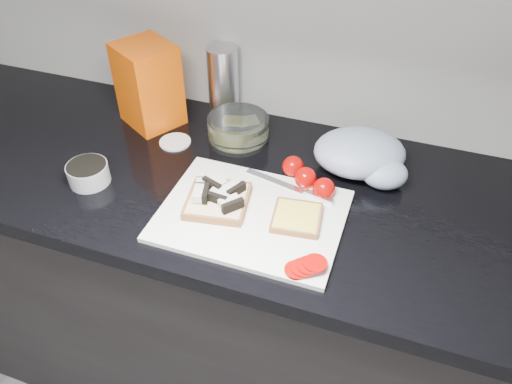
{
  "coord_description": "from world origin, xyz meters",
  "views": [
    {
      "loc": [
        0.37,
        0.33,
        1.67
      ],
      "look_at": [
        0.09,
        1.11,
        0.95
      ],
      "focal_mm": 35.0,
      "sensor_mm": 36.0,
      "label": 1
    }
  ],
  "objects_px": {
    "cutting_board": "(252,215)",
    "bread_bag": "(149,85)",
    "steel_canister": "(223,82)",
    "glass_bowl": "(238,129)"
  },
  "relations": [
    {
      "from": "cutting_board",
      "to": "bread_bag",
      "type": "relative_size",
      "value": 1.78
    },
    {
      "from": "bread_bag",
      "to": "steel_canister",
      "type": "height_order",
      "value": "bread_bag"
    },
    {
      "from": "steel_canister",
      "to": "cutting_board",
      "type": "bearing_deg",
      "value": -60.13
    },
    {
      "from": "cutting_board",
      "to": "steel_canister",
      "type": "relative_size",
      "value": 1.99
    },
    {
      "from": "bread_bag",
      "to": "steel_canister",
      "type": "xyz_separation_m",
      "value": [
        0.17,
        0.1,
        -0.01
      ]
    },
    {
      "from": "cutting_board",
      "to": "glass_bowl",
      "type": "height_order",
      "value": "glass_bowl"
    },
    {
      "from": "glass_bowl",
      "to": "bread_bag",
      "type": "distance_m",
      "value": 0.27
    },
    {
      "from": "bread_bag",
      "to": "cutting_board",
      "type": "bearing_deg",
      "value": -5.2
    },
    {
      "from": "bread_bag",
      "to": "steel_canister",
      "type": "relative_size",
      "value": 1.12
    },
    {
      "from": "cutting_board",
      "to": "bread_bag",
      "type": "bearing_deg",
      "value": 144.43
    }
  ]
}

